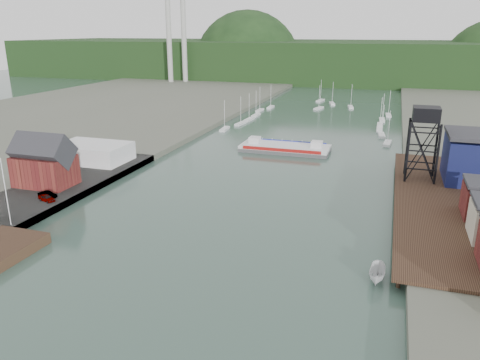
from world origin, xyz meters
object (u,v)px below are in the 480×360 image
Objects in this scene: harbor_building at (44,165)px; motorboat at (377,274)px; chain_ferry at (285,148)px; lift_tower at (426,119)px; car_west_a at (47,198)px.

motorboat is (70.14, -17.23, -4.98)m from harbor_building.
harbor_building is 0.48× the size of chain_ferry.
motorboat is at bearing -98.62° from lift_tower.
chain_ferry is (-35.60, 23.00, -14.59)m from lift_tower.
lift_tower reaches higher than motorboat.
lift_tower reaches higher than chain_ferry.
harbor_building is 82.49m from lift_tower.
harbor_building is 3.12× the size of car_west_a.
lift_tower is 44.83m from chain_ferry.
motorboat is at bearing -67.27° from chain_ferry.
lift_tower is 48.00m from motorboat.
harbor_building is 2.12× the size of motorboat.
lift_tower reaches higher than car_west_a.
car_west_a is (-63.20, 8.83, 1.16)m from motorboat.
lift_tower is at bearing 19.98° from harbor_building.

